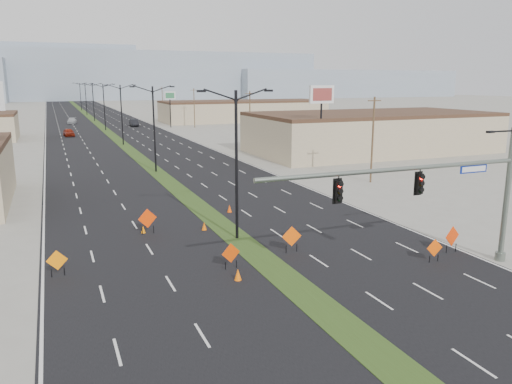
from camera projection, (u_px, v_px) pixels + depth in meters
name	position (u px, v px, depth m)	size (l,w,h in m)	color
ground	(325.00, 311.00, 23.36)	(600.00, 600.00, 0.00)	gray
road_surface	(104.00, 129.00, 113.66)	(25.00, 400.00, 0.02)	black
median_strip	(104.00, 129.00, 113.66)	(2.00, 400.00, 0.04)	#2E4117
building_se_near	(371.00, 134.00, 76.01)	(36.00, 18.00, 5.50)	tan
building_se_far	(244.00, 112.00, 136.25)	(44.00, 16.00, 5.00)	tan
mesa_center	(136.00, 76.00, 306.07)	(220.00, 50.00, 28.00)	#8895A8
mesa_east	(341.00, 84.00, 350.05)	(160.00, 50.00, 18.00)	#8895A8
mesa_backdrop	(12.00, 72.00, 297.73)	(140.00, 50.00, 32.00)	#8895A8
signal_mast	(446.00, 189.00, 27.30)	(16.30, 0.60, 8.00)	slate
streetlight_0	(236.00, 161.00, 33.02)	(5.15, 0.24, 10.02)	black
streetlight_1	(154.00, 126.00, 58.31)	(5.15, 0.24, 10.02)	black
streetlight_2	(122.00, 113.00, 83.59)	(5.15, 0.24, 10.02)	black
streetlight_3	(104.00, 105.00, 108.87)	(5.15, 0.24, 10.02)	black
streetlight_4	(93.00, 101.00, 134.16)	(5.15, 0.24, 10.02)	black
streetlight_5	(86.00, 98.00, 159.44)	(5.15, 0.24, 10.02)	black
streetlight_6	(80.00, 96.00, 184.73)	(5.15, 0.24, 10.02)	black
utility_pole_0	(373.00, 139.00, 52.34)	(1.60, 0.20, 9.00)	#4C3823
utility_pole_1	(250.00, 117.00, 83.95)	(1.60, 0.20, 9.00)	#4C3823
utility_pole_2	(194.00, 107.00, 115.55)	(1.60, 0.20, 9.00)	#4C3823
utility_pole_3	(163.00, 102.00, 147.16)	(1.60, 0.20, 9.00)	#4C3823
car_left	(69.00, 132.00, 97.77)	(1.82, 4.53, 1.54)	maroon
car_mid	(134.00, 123.00, 119.79)	(1.75, 5.02, 1.65)	black
car_far	(72.00, 121.00, 127.27)	(2.03, 4.99, 1.45)	#9FA2A8
construction_sign_0	(57.00, 261.00, 27.38)	(1.14, 0.05, 1.52)	orange
construction_sign_1	(231.00, 254.00, 28.48)	(1.15, 0.22, 1.54)	#DB3D04
construction_sign_2	(147.00, 219.00, 35.00)	(1.36, 0.32, 1.83)	#F73B05
construction_sign_3	(292.00, 237.00, 31.19)	(1.28, 0.19, 1.72)	#FE5605
construction_sign_4	(435.00, 249.00, 29.57)	(1.08, 0.12, 1.43)	#FB5205
construction_sign_5	(452.00, 237.00, 31.21)	(1.28, 0.28, 1.72)	red
cone_0	(238.00, 275.00, 26.95)	(0.40, 0.40, 0.66)	#FF6705
cone_1	(204.00, 226.00, 36.07)	(0.36, 0.36, 0.61)	#E65F04
cone_2	(230.00, 209.00, 41.00)	(0.39, 0.39, 0.65)	#ED4705
cone_3	(143.00, 229.00, 35.37)	(0.33, 0.33, 0.55)	orange
pole_sign_east_near	(322.00, 100.00, 61.72)	(3.29, 0.45, 10.07)	black
pole_sign_east_far	(170.00, 99.00, 115.46)	(2.72, 0.80, 8.28)	black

